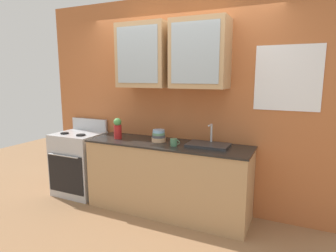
% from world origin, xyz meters
% --- Properties ---
extents(ground_plane, '(10.00, 10.00, 0.00)m').
position_xyz_m(ground_plane, '(0.00, 0.00, 0.00)').
color(ground_plane, '#936B47').
extents(back_wall_unit, '(4.03, 0.48, 2.73)m').
position_xyz_m(back_wall_unit, '(0.01, 0.29, 1.53)').
color(back_wall_unit, '#B76638').
rests_on(back_wall_unit, ground_plane).
extents(counter, '(2.08, 0.61, 0.91)m').
position_xyz_m(counter, '(0.00, 0.00, 0.45)').
color(counter, tan).
rests_on(counter, ground_plane).
extents(stove_range, '(0.66, 0.61, 1.09)m').
position_xyz_m(stove_range, '(-1.43, -0.00, 0.46)').
color(stove_range, silver).
rests_on(stove_range, ground_plane).
extents(sink_faucet, '(0.49, 0.31, 0.26)m').
position_xyz_m(sink_faucet, '(0.51, 0.06, 0.93)').
color(sink_faucet, '#2D2D30').
rests_on(sink_faucet, counter).
extents(bowl_stack, '(0.18, 0.18, 0.15)m').
position_xyz_m(bowl_stack, '(-0.13, 0.03, 0.98)').
color(bowl_stack, '#E0AD7F').
rests_on(bowl_stack, counter).
extents(vase, '(0.10, 0.10, 0.28)m').
position_xyz_m(vase, '(-0.70, -0.05, 1.05)').
color(vase, '#B21E1E').
rests_on(vase, counter).
extents(cup_near_sink, '(0.12, 0.08, 0.09)m').
position_xyz_m(cup_near_sink, '(0.14, -0.10, 0.95)').
color(cup_near_sink, '#4C7F59').
rests_on(cup_near_sink, counter).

